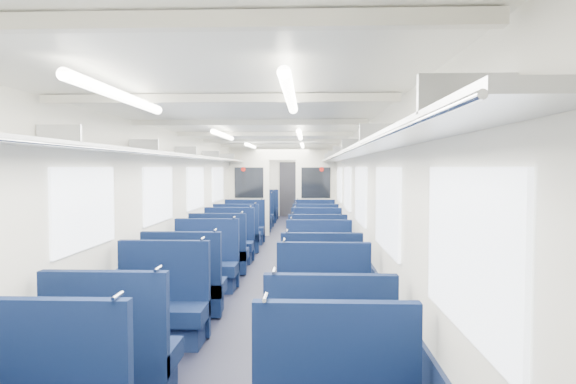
{
  "coord_description": "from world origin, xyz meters",
  "views": [
    {
      "loc": [
        0.67,
        -9.81,
        1.79
      ],
      "look_at": [
        0.2,
        2.03,
        1.23
      ],
      "focal_mm": 31.76,
      "sensor_mm": 36.0,
      "label": 1
    }
  ],
  "objects_px": {
    "seat_11": "(319,270)",
    "seat_25": "(313,214)",
    "seat_23": "(313,217)",
    "seat_10": "(206,268)",
    "seat_8": "(184,288)",
    "seat_27": "(313,211)",
    "seat_17": "(315,237)",
    "end_door": "(290,189)",
    "seat_16": "(237,237)",
    "bulkhead": "(282,189)",
    "seat_5": "(329,365)",
    "seat_15": "(316,246)",
    "seat_12": "(219,254)",
    "seat_6": "(161,311)",
    "seat_18": "(244,230)",
    "seat_24": "(262,213)",
    "seat_9": "(321,290)",
    "seat_4": "(112,359)",
    "seat_13": "(318,256)",
    "seat_20": "(254,221)",
    "seat_7": "(324,315)",
    "seat_19": "(315,230)",
    "seat_26": "(264,210)",
    "seat_14": "(229,245)",
    "seat_21": "(314,221)",
    "seat_22": "(258,217)"
  },
  "relations": [
    {
      "from": "end_door",
      "to": "seat_9",
      "type": "xyz_separation_m",
      "value": [
        0.83,
        -12.72,
        -0.67
      ]
    },
    {
      "from": "seat_15",
      "to": "seat_12",
      "type": "bearing_deg",
      "value": -149.11
    },
    {
      "from": "seat_17",
      "to": "seat_19",
      "type": "bearing_deg",
      "value": 90.0
    },
    {
      "from": "end_door",
      "to": "seat_16",
      "type": "relative_size",
      "value": 1.87
    },
    {
      "from": "seat_8",
      "to": "seat_17",
      "type": "bearing_deg",
      "value": 70.36
    },
    {
      "from": "seat_12",
      "to": "seat_27",
      "type": "height_order",
      "value": "same"
    },
    {
      "from": "seat_9",
      "to": "seat_12",
      "type": "bearing_deg",
      "value": 124.14
    },
    {
      "from": "seat_15",
      "to": "seat_27",
      "type": "relative_size",
      "value": 1.0
    },
    {
      "from": "seat_7",
      "to": "seat_21",
      "type": "relative_size",
      "value": 1.0
    },
    {
      "from": "seat_4",
      "to": "seat_24",
      "type": "bearing_deg",
      "value": 90.0
    },
    {
      "from": "seat_7",
      "to": "seat_20",
      "type": "relative_size",
      "value": 1.0
    },
    {
      "from": "seat_7",
      "to": "seat_21",
      "type": "xyz_separation_m",
      "value": [
        0.0,
        8.94,
        0.0
      ]
    },
    {
      "from": "seat_18",
      "to": "seat_24",
      "type": "distance_m",
      "value": 4.47
    },
    {
      "from": "seat_11",
      "to": "seat_16",
      "type": "xyz_separation_m",
      "value": [
        -1.66,
        3.41,
        0.0
      ]
    },
    {
      "from": "seat_15",
      "to": "seat_27",
      "type": "height_order",
      "value": "same"
    },
    {
      "from": "seat_10",
      "to": "seat_15",
      "type": "relative_size",
      "value": 1.0
    },
    {
      "from": "seat_9",
      "to": "bulkhead",
      "type": "bearing_deg",
      "value": 96.48
    },
    {
      "from": "end_door",
      "to": "seat_14",
      "type": "xyz_separation_m",
      "value": [
        -0.83,
        -9.25,
        -0.67
      ]
    },
    {
      "from": "seat_13",
      "to": "seat_27",
      "type": "bearing_deg",
      "value": 90.0
    },
    {
      "from": "seat_9",
      "to": "seat_17",
      "type": "distance_m",
      "value": 4.68
    },
    {
      "from": "end_door",
      "to": "seat_4",
      "type": "height_order",
      "value": "end_door"
    },
    {
      "from": "seat_17",
      "to": "seat_23",
      "type": "bearing_deg",
      "value": 90.0
    },
    {
      "from": "seat_18",
      "to": "seat_19",
      "type": "distance_m",
      "value": 1.66
    },
    {
      "from": "seat_8",
      "to": "seat_9",
      "type": "xyz_separation_m",
      "value": [
        1.66,
        -0.03,
        0.0
      ]
    },
    {
      "from": "seat_27",
      "to": "seat_20",
      "type": "bearing_deg",
      "value": -116.68
    },
    {
      "from": "seat_24",
      "to": "seat_26",
      "type": "bearing_deg",
      "value": 90.0
    },
    {
      "from": "seat_7",
      "to": "seat_17",
      "type": "height_order",
      "value": "same"
    },
    {
      "from": "seat_5",
      "to": "seat_20",
      "type": "distance_m",
      "value": 10.41
    },
    {
      "from": "seat_11",
      "to": "seat_24",
      "type": "xyz_separation_m",
      "value": [
        -1.66,
        9.11,
        0.0
      ]
    },
    {
      "from": "seat_4",
      "to": "seat_6",
      "type": "height_order",
      "value": "same"
    },
    {
      "from": "seat_4",
      "to": "seat_16",
      "type": "distance_m",
      "value": 6.88
    },
    {
      "from": "seat_21",
      "to": "seat_22",
      "type": "relative_size",
      "value": 1.0
    },
    {
      "from": "seat_13",
      "to": "seat_14",
      "type": "bearing_deg",
      "value": 145.31
    },
    {
      "from": "seat_8",
      "to": "seat_23",
      "type": "distance_m",
      "value": 9.27
    },
    {
      "from": "seat_26",
      "to": "seat_17",
      "type": "bearing_deg",
      "value": -76.01
    },
    {
      "from": "bulkhead",
      "to": "seat_5",
      "type": "relative_size",
      "value": 2.62
    },
    {
      "from": "seat_8",
      "to": "seat_27",
      "type": "xyz_separation_m",
      "value": [
        1.66,
        11.25,
        0.0
      ]
    },
    {
      "from": "seat_18",
      "to": "seat_25",
      "type": "bearing_deg",
      "value": 68.81
    },
    {
      "from": "seat_11",
      "to": "seat_25",
      "type": "height_order",
      "value": "same"
    },
    {
      "from": "bulkhead",
      "to": "seat_5",
      "type": "xyz_separation_m",
      "value": [
        0.83,
        -9.6,
        -0.9
      ]
    },
    {
      "from": "seat_23",
      "to": "seat_10",
      "type": "bearing_deg",
      "value": -101.96
    },
    {
      "from": "seat_11",
      "to": "seat_6",
      "type": "bearing_deg",
      "value": -127.55
    },
    {
      "from": "seat_4",
      "to": "seat_13",
      "type": "distance_m",
      "value": 4.87
    },
    {
      "from": "seat_5",
      "to": "seat_15",
      "type": "bearing_deg",
      "value": 90.0
    },
    {
      "from": "bulkhead",
      "to": "seat_14",
      "type": "xyz_separation_m",
      "value": [
        -0.83,
        -3.83,
        -0.9
      ]
    },
    {
      "from": "seat_13",
      "to": "seat_4",
      "type": "bearing_deg",
      "value": -109.94
    },
    {
      "from": "seat_4",
      "to": "seat_23",
      "type": "relative_size",
      "value": 1.0
    },
    {
      "from": "seat_5",
      "to": "seat_24",
      "type": "xyz_separation_m",
      "value": [
        -1.66,
        12.63,
        0.0
      ]
    },
    {
      "from": "seat_18",
      "to": "seat_20",
      "type": "bearing_deg",
      "value": 90.0
    },
    {
      "from": "seat_14",
      "to": "seat_19",
      "type": "xyz_separation_m",
      "value": [
        1.66,
        2.42,
        0.0
      ]
    }
  ]
}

